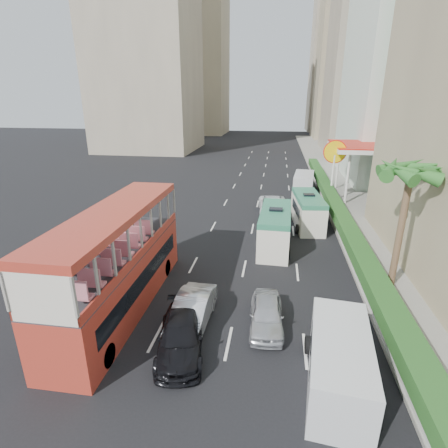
% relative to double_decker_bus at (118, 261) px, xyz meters
% --- Properties ---
extents(ground_plane, '(200.00, 200.00, 0.00)m').
position_rel_double_decker_bus_xyz_m(ground_plane, '(6.00, 0.00, -2.53)').
color(ground_plane, black).
rests_on(ground_plane, ground).
extents(double_decker_bus, '(2.50, 11.00, 5.06)m').
position_rel_double_decker_bus_xyz_m(double_decker_bus, '(0.00, 0.00, 0.00)').
color(double_decker_bus, '#B63425').
rests_on(double_decker_bus, ground).
extents(car_silver_lane_a, '(1.64, 4.36, 1.42)m').
position_rel_double_decker_bus_xyz_m(car_silver_lane_a, '(3.77, -1.01, -2.53)').
color(car_silver_lane_a, silver).
rests_on(car_silver_lane_a, ground).
extents(car_silver_lane_b, '(1.65, 3.78, 1.27)m').
position_rel_double_decker_bus_xyz_m(car_silver_lane_b, '(7.14, -0.57, -2.53)').
color(car_silver_lane_b, silver).
rests_on(car_silver_lane_b, ground).
extents(car_black, '(2.60, 4.74, 1.30)m').
position_rel_double_decker_bus_xyz_m(car_black, '(3.72, -2.66, -2.53)').
color(car_black, black).
rests_on(car_black, ground).
extents(van_asset, '(2.84, 5.44, 1.46)m').
position_rel_double_decker_bus_xyz_m(van_asset, '(7.12, 16.03, -2.53)').
color(van_asset, silver).
rests_on(van_asset, ground).
extents(minibus_near, '(2.21, 6.07, 2.66)m').
position_rel_double_decker_bus_xyz_m(minibus_near, '(7.36, 8.67, -1.20)').
color(minibus_near, silver).
rests_on(minibus_near, ground).
extents(minibus_far, '(2.47, 5.87, 2.53)m').
position_rel_double_decker_bus_xyz_m(minibus_far, '(9.91, 13.38, -1.27)').
color(minibus_far, silver).
rests_on(minibus_far, ground).
extents(panel_van_near, '(2.57, 5.24, 2.02)m').
position_rel_double_decker_bus_xyz_m(panel_van_near, '(9.80, -3.69, -1.52)').
color(panel_van_near, silver).
rests_on(panel_van_near, ground).
extents(panel_van_far, '(2.55, 5.22, 2.01)m').
position_rel_double_decker_bus_xyz_m(panel_van_far, '(10.31, 24.60, -1.52)').
color(panel_van_far, silver).
rests_on(panel_van_far, ground).
extents(sidewalk, '(6.00, 120.00, 0.18)m').
position_rel_double_decker_bus_xyz_m(sidewalk, '(15.00, 25.00, -2.44)').
color(sidewalk, '#99968C').
rests_on(sidewalk, ground).
extents(kerb_wall, '(0.30, 44.00, 1.00)m').
position_rel_double_decker_bus_xyz_m(kerb_wall, '(12.20, 14.00, -1.85)').
color(kerb_wall, silver).
rests_on(kerb_wall, sidewalk).
extents(hedge, '(1.10, 44.00, 0.70)m').
position_rel_double_decker_bus_xyz_m(hedge, '(12.20, 14.00, -1.00)').
color(hedge, '#2D6626').
rests_on(hedge, kerb_wall).
extents(palm_tree, '(0.36, 0.36, 6.40)m').
position_rel_double_decker_bus_xyz_m(palm_tree, '(13.80, 4.00, 0.85)').
color(palm_tree, brown).
rests_on(palm_tree, sidewalk).
extents(shell_station, '(6.50, 8.00, 5.50)m').
position_rel_double_decker_bus_xyz_m(shell_station, '(16.00, 23.00, 0.22)').
color(shell_station, silver).
rests_on(shell_station, ground).
extents(tower_mid, '(16.00, 16.00, 50.00)m').
position_rel_double_decker_bus_xyz_m(tower_mid, '(24.00, 58.00, 22.47)').
color(tower_mid, tan).
rests_on(tower_mid, ground).
extents(tower_far_a, '(14.00, 14.00, 44.00)m').
position_rel_double_decker_bus_xyz_m(tower_far_a, '(23.00, 82.00, 19.47)').
color(tower_far_a, tan).
rests_on(tower_far_a, ground).
extents(tower_far_b, '(14.00, 14.00, 40.00)m').
position_rel_double_decker_bus_xyz_m(tower_far_b, '(23.00, 104.00, 17.47)').
color(tower_far_b, tan).
rests_on(tower_far_b, ground).
extents(tower_left_a, '(18.00, 18.00, 52.00)m').
position_rel_double_decker_bus_xyz_m(tower_left_a, '(-18.00, 55.00, 23.47)').
color(tower_left_a, tan).
rests_on(tower_left_a, ground).
extents(tower_left_b, '(16.00, 16.00, 46.00)m').
position_rel_double_decker_bus_xyz_m(tower_left_b, '(-16.00, 90.00, 20.47)').
color(tower_left_b, tan).
rests_on(tower_left_b, ground).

